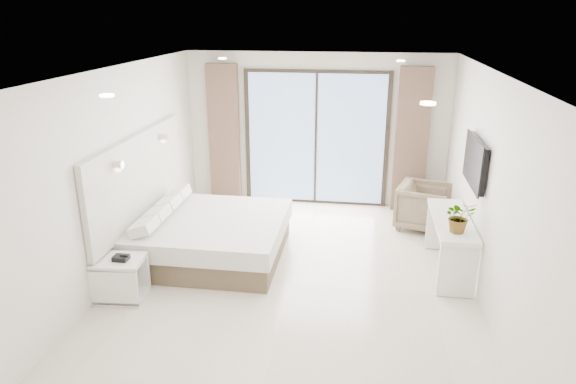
# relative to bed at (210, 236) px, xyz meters

# --- Properties ---
(ground) EXTENTS (6.20, 6.20, 0.00)m
(ground) POSITION_rel_bed_xyz_m (1.28, -0.65, -0.30)
(ground) COLOR beige
(ground) RESTS_ON ground
(room_shell) EXTENTS (4.62, 6.22, 2.72)m
(room_shell) POSITION_rel_bed_xyz_m (1.08, 0.18, 1.28)
(room_shell) COLOR silver
(room_shell) RESTS_ON ground
(bed) EXTENTS (2.06, 1.96, 0.72)m
(bed) POSITION_rel_bed_xyz_m (0.00, 0.00, 0.00)
(bed) COLOR brown
(bed) RESTS_ON ground
(nightstand) EXTENTS (0.61, 0.51, 0.52)m
(nightstand) POSITION_rel_bed_xyz_m (-0.74, -1.28, -0.04)
(nightstand) COLOR white
(nightstand) RESTS_ON ground
(phone) EXTENTS (0.18, 0.14, 0.06)m
(phone) POSITION_rel_bed_xyz_m (-0.70, -1.30, 0.25)
(phone) COLOR black
(phone) RESTS_ON nightstand
(console_desk) EXTENTS (0.47, 1.52, 0.77)m
(console_desk) POSITION_rel_bed_xyz_m (3.32, 0.03, 0.25)
(console_desk) COLOR white
(console_desk) RESTS_ON ground
(plant) EXTENTS (0.44, 0.47, 0.32)m
(plant) POSITION_rel_bed_xyz_m (3.32, -0.41, 0.62)
(plant) COLOR #33662D
(plant) RESTS_ON console_desk
(armchair) EXTENTS (0.92, 0.95, 0.80)m
(armchair) POSITION_rel_bed_xyz_m (3.13, 1.51, 0.10)
(armchair) COLOR #817454
(armchair) RESTS_ON ground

